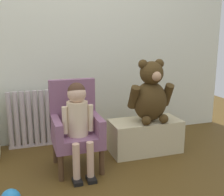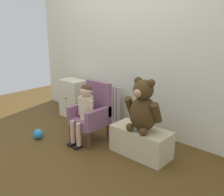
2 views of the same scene
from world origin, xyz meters
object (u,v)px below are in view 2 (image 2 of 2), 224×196
(large_teddy_bear, at_px, (143,108))
(toy_ball, at_px, (38,134))
(child_armchair, at_px, (92,113))
(low_bench, at_px, (141,141))
(radiator, at_px, (106,104))
(small_dresser, at_px, (73,98))
(child_figure, at_px, (85,105))

(large_teddy_bear, height_order, toy_ball, large_teddy_bear)
(child_armchair, xyz_separation_m, low_bench, (0.69, 0.09, -0.20))
(radiator, relative_size, large_teddy_bear, 0.99)
(radiator, xyz_separation_m, toy_ball, (-0.24, -1.04, -0.22))
(small_dresser, bearing_deg, toy_ball, -69.30)
(radiator, relative_size, child_figure, 0.77)
(small_dresser, distance_m, low_bench, 1.58)
(radiator, relative_size, child_armchair, 0.78)
(small_dresser, height_order, child_armchair, child_armchair)
(small_dresser, relative_size, low_bench, 0.88)
(large_teddy_bear, bearing_deg, child_figure, -165.76)
(large_teddy_bear, bearing_deg, small_dresser, 168.66)
(toy_ball, bearing_deg, child_figure, 33.56)
(toy_ball, bearing_deg, small_dresser, 110.70)
(large_teddy_bear, bearing_deg, child_armchair, -174.58)
(small_dresser, distance_m, toy_ball, 0.94)
(small_dresser, bearing_deg, radiator, 17.94)
(child_figure, xyz_separation_m, large_teddy_bear, (0.73, 0.18, 0.08))
(small_dresser, bearing_deg, child_figure, -30.39)
(radiator, distance_m, child_figure, 0.77)
(small_dresser, relative_size, toy_ball, 4.63)
(child_armchair, bearing_deg, large_teddy_bear, 5.42)
(child_armchair, bearing_deg, low_bench, 7.79)
(large_teddy_bear, xyz_separation_m, toy_ball, (-1.26, -0.54, -0.51))
(child_figure, height_order, large_teddy_bear, large_teddy_bear)
(child_armchair, distance_m, low_bench, 0.73)
(low_bench, height_order, toy_ball, low_bench)
(child_figure, xyz_separation_m, toy_ball, (-0.53, -0.35, -0.43))
(child_figure, relative_size, low_bench, 1.10)
(low_bench, bearing_deg, small_dresser, 169.35)
(small_dresser, height_order, low_bench, small_dresser)
(radiator, xyz_separation_m, small_dresser, (-0.56, -0.18, 0.01))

